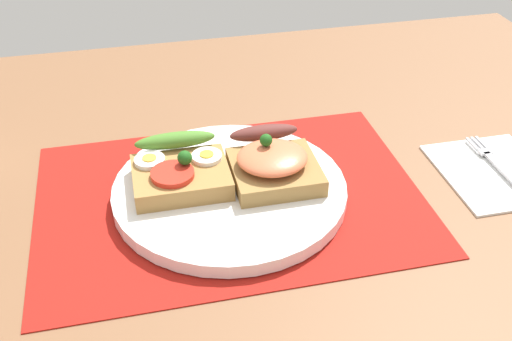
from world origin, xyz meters
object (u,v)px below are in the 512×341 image
object	(u,v)px
napkin	(495,171)
fork	(499,167)
plate	(230,191)
sandwich_salmon	(272,161)
sandwich_egg_tomato	(180,170)

from	to	relation	value
napkin	fork	bearing A→B (deg)	16.35
plate	napkin	size ratio (longest dim) A/B	1.81
plate	sandwich_salmon	xyz separation A→B (cm)	(5.04, 0.89, 2.66)
sandwich_egg_tomato	fork	world-z (taller)	sandwich_egg_tomato
plate	sandwich_egg_tomato	bearing A→B (deg)	160.41
napkin	fork	world-z (taller)	fork
plate	sandwich_egg_tomato	world-z (taller)	sandwich_egg_tomato
sandwich_egg_tomato	fork	xyz separation A→B (cm)	(37.35, -3.90, -2.61)
sandwich_salmon	fork	bearing A→B (deg)	-6.17
sandwich_salmon	napkin	size ratio (longest dim) A/B	0.74
plate	fork	bearing A→B (deg)	-3.64
sandwich_salmon	plate	bearing A→B (deg)	-170.03
plate	sandwich_salmon	bearing A→B (deg)	9.97
sandwich_egg_tomato	sandwich_salmon	bearing A→B (deg)	-5.39
plate	fork	xyz separation A→B (cm)	(32.15, -2.04, -0.30)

